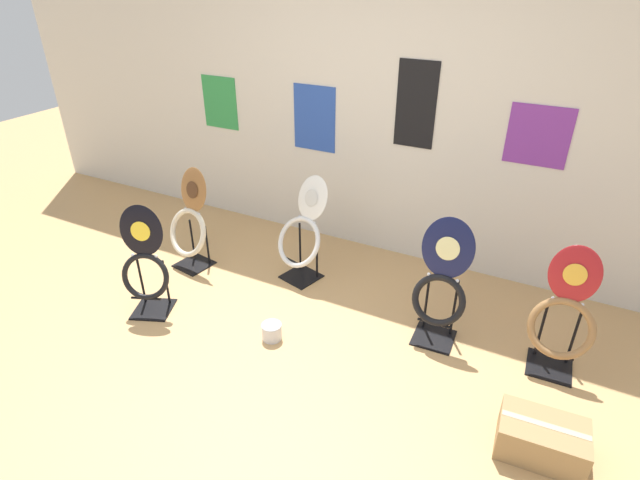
# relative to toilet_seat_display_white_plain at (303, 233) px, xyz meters

# --- Properties ---
(ground_plane) EXTENTS (14.00, 14.00, 0.00)m
(ground_plane) POSITION_rel_toilet_seat_display_white_plain_xyz_m (0.28, -1.35, -0.41)
(ground_plane) COLOR tan
(wall_back) EXTENTS (8.00, 0.07, 2.60)m
(wall_back) POSITION_rel_toilet_seat_display_white_plain_xyz_m (0.28, 0.77, 0.89)
(wall_back) COLOR silver
(wall_back) RESTS_ON ground_plane
(toilet_seat_display_white_plain) EXTENTS (0.48, 0.46, 0.86)m
(toilet_seat_display_white_plain) POSITION_rel_toilet_seat_display_white_plain_xyz_m (0.00, 0.00, 0.00)
(toilet_seat_display_white_plain) COLOR black
(toilet_seat_display_white_plain) RESTS_ON ground_plane
(toilet_seat_display_crimson_swirl) EXTENTS (0.41, 0.30, 0.87)m
(toilet_seat_display_crimson_swirl) POSITION_rel_toilet_seat_display_white_plain_xyz_m (1.97, -0.20, -0.01)
(toilet_seat_display_crimson_swirl) COLOR black
(toilet_seat_display_crimson_swirl) RESTS_ON ground_plane
(toilet_seat_display_jazz_black) EXTENTS (0.39, 0.37, 0.86)m
(toilet_seat_display_jazz_black) POSITION_rel_toilet_seat_display_white_plain_xyz_m (-0.80, -0.94, -0.02)
(toilet_seat_display_jazz_black) COLOR black
(toilet_seat_display_jazz_black) RESTS_ON ground_plane
(toilet_seat_display_woodgrain) EXTENTS (0.45, 0.34, 0.87)m
(toilet_seat_display_woodgrain) POSITION_rel_toilet_seat_display_white_plain_xyz_m (-0.94, -0.28, -0.02)
(toilet_seat_display_woodgrain) COLOR black
(toilet_seat_display_woodgrain) RESTS_ON ground_plane
(toilet_seat_display_navy_moon) EXTENTS (0.37, 0.29, 0.91)m
(toilet_seat_display_navy_moon) POSITION_rel_toilet_seat_display_white_plain_xyz_m (1.21, -0.27, 0.01)
(toilet_seat_display_navy_moon) COLOR black
(toilet_seat_display_navy_moon) RESTS_ON ground_plane
(paint_can) EXTENTS (0.14, 0.14, 0.13)m
(paint_can) POSITION_rel_toilet_seat_display_white_plain_xyz_m (0.19, -0.81, -0.35)
(paint_can) COLOR silver
(paint_can) RESTS_ON ground_plane
(storage_box) EXTENTS (0.47, 0.32, 0.21)m
(storage_box) POSITION_rel_toilet_seat_display_white_plain_xyz_m (1.99, -0.94, -0.31)
(storage_box) COLOR #A37F51
(storage_box) RESTS_ON ground_plane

